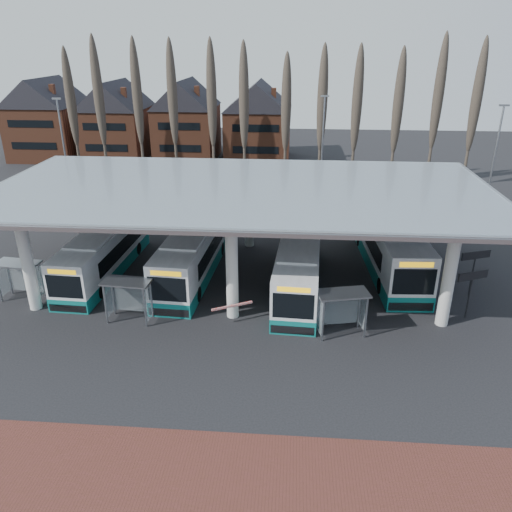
# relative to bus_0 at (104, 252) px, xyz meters

# --- Properties ---
(ground) EXTENTS (140.00, 140.00, 0.00)m
(ground) POSITION_rel_bus_0_xyz_m (9.52, -7.82, -1.51)
(ground) COLOR black
(ground) RESTS_ON ground
(station_canopy) EXTENTS (32.00, 16.00, 6.34)m
(station_canopy) POSITION_rel_bus_0_xyz_m (9.52, 0.18, 4.17)
(station_canopy) COLOR silver
(station_canopy) RESTS_ON ground
(poplar_row) EXTENTS (45.10, 1.10, 14.50)m
(poplar_row) POSITION_rel_bus_0_xyz_m (9.52, 25.18, 7.27)
(poplar_row) COLOR #473D33
(poplar_row) RESTS_ON ground
(townhouse_row) EXTENTS (36.80, 10.30, 12.25)m
(townhouse_row) POSITION_rel_bus_0_xyz_m (-6.23, 36.18, 4.43)
(townhouse_row) COLOR brown
(townhouse_row) RESTS_ON ground
(lamp_post_a) EXTENTS (0.80, 0.16, 10.17)m
(lamp_post_a) POSITION_rel_bus_0_xyz_m (-8.48, 14.18, 3.83)
(lamp_post_a) COLOR slate
(lamp_post_a) RESTS_ON ground
(lamp_post_b) EXTENTS (0.80, 0.16, 10.17)m
(lamp_post_b) POSITION_rel_bus_0_xyz_m (15.52, 18.18, 3.83)
(lamp_post_b) COLOR slate
(lamp_post_b) RESTS_ON ground
(lamp_post_c) EXTENTS (0.80, 0.16, 10.17)m
(lamp_post_c) POSITION_rel_bus_0_xyz_m (29.52, 12.18, 3.83)
(lamp_post_c) COLOR slate
(lamp_post_c) RESTS_ON ground
(bus_0) EXTENTS (2.95, 11.61, 3.20)m
(bus_0) POSITION_rel_bus_0_xyz_m (0.00, 0.00, 0.00)
(bus_0) COLOR white
(bus_0) RESTS_ON ground
(bus_1) EXTENTS (3.30, 12.25, 3.37)m
(bus_1) POSITION_rel_bus_0_xyz_m (6.19, 0.25, 0.08)
(bus_1) COLOR white
(bus_1) RESTS_ON ground
(bus_2) EXTENTS (3.20, 12.07, 3.32)m
(bus_2) POSITION_rel_bus_0_xyz_m (13.36, -1.18, 0.06)
(bus_2) COLOR white
(bus_2) RESTS_ON ground
(bus_3) EXTENTS (3.55, 13.33, 3.67)m
(bus_3) POSITION_rel_bus_0_xyz_m (19.65, 2.53, 0.22)
(bus_3) COLOR white
(bus_3) RESTS_ON ground
(shelter_0) EXTENTS (2.83, 1.64, 2.50)m
(shelter_0) POSITION_rel_bus_0_xyz_m (-3.79, -4.15, 0.31)
(shelter_0) COLOR gray
(shelter_0) RESTS_ON ground
(shelter_1) EXTENTS (2.82, 1.57, 2.53)m
(shelter_1) POSITION_rel_bus_0_xyz_m (3.67, -6.12, 0.33)
(shelter_1) COLOR gray
(shelter_1) RESTS_ON ground
(shelter_2) EXTENTS (3.00, 1.95, 2.57)m
(shelter_2) POSITION_rel_bus_0_xyz_m (15.64, -6.69, 0.36)
(shelter_2) COLOR gray
(shelter_2) RESTS_ON ground
(info_sign_0) EXTENTS (1.87, 0.89, 2.96)m
(info_sign_0) POSITION_rel_bus_0_xyz_m (23.12, -4.45, 0.97)
(info_sign_0) COLOR black
(info_sign_0) RESTS_ON ground
(info_sign_1) EXTENTS (1.94, 0.83, 3.03)m
(info_sign_1) POSITION_rel_bus_0_xyz_m (24.19, -1.58, 1.03)
(info_sign_1) COLOR black
(info_sign_1) RESTS_ON ground
(barrier) EXTENTS (2.23, 1.24, 1.23)m
(barrier) POSITION_rel_bus_0_xyz_m (9.59, -5.91, -0.56)
(barrier) COLOR black
(barrier) RESTS_ON ground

